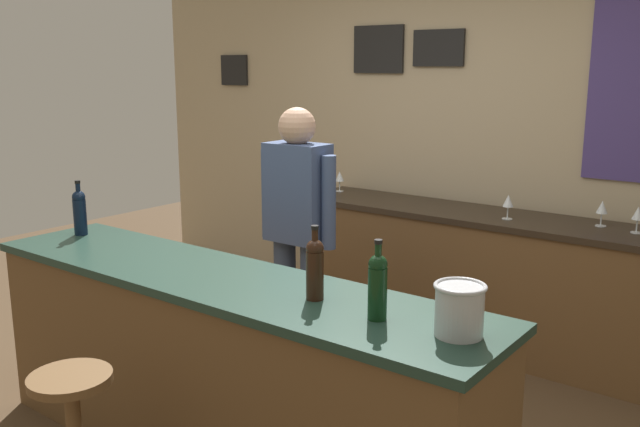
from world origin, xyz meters
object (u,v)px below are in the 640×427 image
object	(u,v)px
wine_glass_b	(508,202)
wine_glass_d	(638,214)
bar_stool	(74,427)
wine_bottle_b	(315,267)
ice_bucket	(459,309)
wine_glass_a	(340,177)
wine_bottle_a	(80,211)
wine_bottle_c	(378,284)
bartender	(298,228)
wine_glass_c	(602,208)

from	to	relation	value
wine_glass_b	wine_glass_d	bearing A→B (deg)	8.09
bar_stool	wine_bottle_b	world-z (taller)	wine_bottle_b
ice_bucket	wine_glass_a	xyz separation A→B (m)	(-2.03, 2.11, -0.01)
wine_bottle_a	wine_glass_d	xyz separation A→B (m)	(2.44, 2.01, -0.05)
ice_bucket	wine_glass_b	size ratio (longest dim) A/B	1.21
wine_bottle_c	wine_glass_d	xyz separation A→B (m)	(0.42, 2.10, -0.05)
bartender	wine_bottle_a	distance (m)	1.22
bartender	wine_glass_b	xyz separation A→B (m)	(0.80, 1.10, 0.07)
wine_bottle_c	ice_bucket	size ratio (longest dim) A/B	1.63
wine_glass_c	wine_glass_d	bearing A→B (deg)	-13.27
ice_bucket	wine_glass_c	world-z (taller)	ice_bucket
bartender	wine_bottle_b	xyz separation A→B (m)	(0.80, -0.87, 0.12)
wine_glass_a	bartender	bearing A→B (deg)	-64.28
wine_bottle_a	wine_bottle_b	size ratio (longest dim) A/B	1.00
bartender	wine_glass_c	size ratio (longest dim) A/B	10.45
wine_bottle_c	ice_bucket	distance (m)	0.32
ice_bucket	wine_bottle_b	bearing A→B (deg)	-179.65
wine_glass_a	wine_glass_d	xyz separation A→B (m)	(2.13, -0.04, 0.00)
bar_stool	wine_bottle_c	xyz separation A→B (m)	(0.95, 0.69, 0.60)
wine_glass_d	wine_glass_a	bearing A→B (deg)	178.87
wine_glass_c	wine_bottle_b	bearing A→B (deg)	-103.99
wine_bottle_b	ice_bucket	world-z (taller)	wine_bottle_b
wine_bottle_c	wine_glass_b	bearing A→B (deg)	98.95
bartender	ice_bucket	world-z (taller)	bartender
bartender	wine_glass_b	size ratio (longest dim) A/B	10.45
bar_stool	wine_glass_b	xyz separation A→B (m)	(0.64, 2.69, 0.55)
wine_bottle_a	wine_glass_a	size ratio (longest dim) A/B	1.97
bar_stool	wine_bottle_c	bearing A→B (deg)	35.79
ice_bucket	wine_glass_b	world-z (taller)	ice_bucket
wine_glass_a	wine_glass_b	world-z (taller)	same
wine_bottle_b	wine_glass_c	xyz separation A→B (m)	(0.53, 2.12, -0.05)
wine_bottle_c	wine_glass_b	xyz separation A→B (m)	(-0.32, 2.00, -0.05)
wine_glass_a	ice_bucket	bearing A→B (deg)	-46.10
wine_glass_d	bar_stool	bearing A→B (deg)	-116.18
wine_bottle_a	wine_glass_d	world-z (taller)	wine_bottle_a
wine_glass_a	wine_glass_b	bearing A→B (deg)	-5.96
wine_bottle_b	wine_glass_c	distance (m)	2.18
wine_bottle_b	wine_glass_a	bearing A→B (deg)	123.45
wine_bottle_a	wine_bottle_b	xyz separation A→B (m)	(1.70, -0.06, 0.00)
wine_glass_a	wine_glass_c	world-z (taller)	same
wine_glass_b	wine_glass_c	world-z (taller)	same
bar_stool	wine_glass_a	size ratio (longest dim) A/B	4.39
wine_bottle_b	wine_glass_b	size ratio (longest dim) A/B	1.97
wine_glass_c	wine_glass_b	bearing A→B (deg)	-163.53
wine_bottle_a	wine_glass_a	world-z (taller)	wine_bottle_a
wine_bottle_c	wine_glass_b	world-z (taller)	wine_bottle_c
wine_glass_b	wine_bottle_b	bearing A→B (deg)	-90.18
wine_bottle_b	wine_bottle_c	xyz separation A→B (m)	(0.32, -0.04, 0.00)
wine_bottle_b	wine_glass_d	xyz separation A→B (m)	(0.74, 2.07, -0.05)
bartender	wine_glass_c	world-z (taller)	bartender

